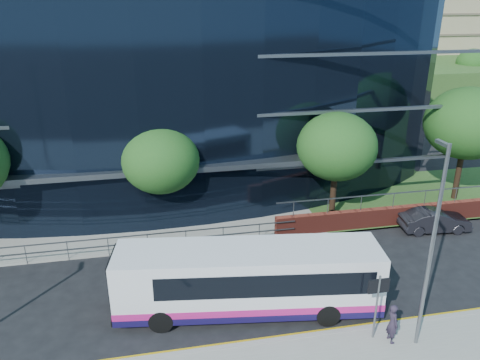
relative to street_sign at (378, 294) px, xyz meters
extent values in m
plane|color=black|center=(-4.50, 1.59, -2.15)|extent=(200.00, 200.00, 0.00)
cube|color=gray|center=(-4.50, 0.59, -2.07)|extent=(80.00, 0.25, 0.16)
cube|color=gold|center=(-4.50, 0.79, -2.14)|extent=(80.00, 0.08, 0.01)
cube|color=gold|center=(-4.50, 0.94, -2.14)|extent=(80.00, 0.08, 0.01)
cube|color=gray|center=(-10.50, 12.59, -2.10)|extent=(50.00, 8.00, 0.10)
cube|color=black|center=(-8.50, 25.59, 5.85)|extent=(38.00, 16.00, 16.00)
cube|color=#595E66|center=(-8.50, 11.09, 1.55)|extent=(22.00, 1.20, 0.30)
cube|color=slate|center=(-12.50, 8.59, -1.10)|extent=(24.00, 0.05, 0.05)
cube|color=slate|center=(-12.50, 8.59, -1.55)|extent=(24.00, 0.05, 0.05)
cylinder|color=slate|center=(-12.50, 8.59, -1.60)|extent=(0.04, 0.04, 1.10)
cube|color=#2D511E|center=(27.50, 57.59, -0.15)|extent=(60.00, 42.00, 4.00)
cylinder|color=slate|center=(0.00, -0.01, -0.60)|extent=(0.08, 0.08, 2.80)
cube|color=black|center=(0.00, 0.01, 0.35)|extent=(0.85, 0.06, 0.60)
cylinder|color=black|center=(-7.50, 11.09, -0.72)|extent=(0.36, 0.36, 2.86)
ellipsoid|color=#144719|center=(-7.50, 11.09, 2.08)|extent=(4.29, 4.29, 3.65)
cylinder|color=black|center=(2.50, 10.59, -0.61)|extent=(0.36, 0.36, 3.08)
ellipsoid|color=#144719|center=(2.50, 10.59, 2.40)|extent=(4.62, 4.62, 3.93)
cylinder|color=black|center=(11.50, 11.59, -0.39)|extent=(0.36, 0.36, 3.52)
ellipsoid|color=#144719|center=(11.50, 11.59, 3.05)|extent=(5.28, 5.28, 4.49)
cylinder|color=black|center=(19.50, 41.59, -0.61)|extent=(0.36, 0.36, 3.08)
ellipsoid|color=#144719|center=(19.50, 41.59, 2.40)|extent=(4.62, 4.62, 3.93)
cylinder|color=black|center=(35.50, 43.59, -0.72)|extent=(0.36, 0.36, 2.86)
ellipsoid|color=#144719|center=(35.50, 43.59, 2.08)|extent=(4.29, 4.29, 3.65)
cylinder|color=slate|center=(1.50, -0.61, 2.00)|extent=(0.14, 0.14, 8.00)
cube|color=slate|center=(1.50, -0.26, 5.90)|extent=(0.15, 0.70, 0.12)
cube|color=silver|center=(-4.39, 2.77, -0.49)|extent=(11.17, 3.98, 2.63)
cube|color=#150E3D|center=(-4.39, 2.77, -1.65)|extent=(11.19, 4.03, 0.30)
cube|color=#BA1B73|center=(-4.39, 2.77, -1.35)|extent=(11.19, 4.03, 0.30)
cube|color=black|center=(-3.80, 2.69, -0.11)|extent=(9.01, 3.72, 0.99)
cube|color=black|center=(-9.83, 3.54, -0.36)|extent=(0.38, 2.13, 1.54)
cube|color=black|center=(-9.84, 3.54, 0.55)|extent=(0.38, 2.03, 0.40)
cube|color=yellow|center=(-9.84, 3.79, 0.55)|extent=(0.19, 1.09, 0.22)
cube|color=black|center=(-9.83, 3.54, -1.70)|extent=(0.43, 2.38, 0.24)
cylinder|color=black|center=(-8.09, 2.16, -1.65)|extent=(1.03, 0.43, 0.99)
cylinder|color=black|center=(-1.40, 1.22, -1.65)|extent=(1.03, 0.43, 0.99)
imported|color=black|center=(7.63, 7.84, -1.50)|extent=(4.05, 1.75, 1.30)
imported|color=#2A2132|center=(0.58, -0.32, -1.18)|extent=(0.40, 0.60, 1.64)
camera|label=1|loc=(-7.99, -13.47, 10.44)|focal=35.00mm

